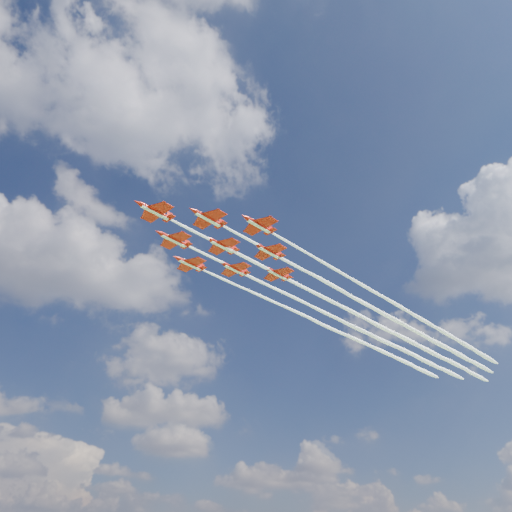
{
  "coord_description": "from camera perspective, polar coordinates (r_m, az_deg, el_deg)",
  "views": [
    {
      "loc": [
        -25.71,
        -108.52,
        4.0
      ],
      "look_at": [
        9.73,
        -3.34,
        71.18
      ],
      "focal_mm": 35.0,
      "sensor_mm": 36.0,
      "label": 1
    }
  ],
  "objects": [
    {
      "name": "jet_lead",
      "position": [
        161.06,
        9.12,
        -5.39
      ],
      "size": [
        131.2,
        68.11,
        2.65
      ],
      "rotation": [
        0.0,
        0.0,
        0.46
      ],
      "color": "#BA140A"
    },
    {
      "name": "jet_row2_port",
      "position": [
        165.87,
        13.15,
        -5.74
      ],
      "size": [
        131.2,
        68.11,
        2.65
      ],
      "rotation": [
        0.0,
        0.0,
        0.46
      ],
      "color": "#BA140A"
    },
    {
      "name": "jet_row2_starb",
      "position": [
        172.38,
        9.46,
        -7.14
      ],
      "size": [
        131.2,
        68.11,
        2.65
      ],
      "rotation": [
        0.0,
        0.0,
        0.46
      ],
      "color": "#BA140A"
    },
    {
      "name": "jet_row3_port",
      "position": [
        171.46,
        16.94,
        -6.04
      ],
      "size": [
        131.2,
        68.11,
        2.65
      ],
      "rotation": [
        0.0,
        0.0,
        0.46
      ],
      "color": "#BA140A"
    },
    {
      "name": "jet_row3_centre",
      "position": [
        177.27,
        13.23,
        -7.42
      ],
      "size": [
        131.2,
        68.11,
        2.65
      ],
      "rotation": [
        0.0,
        0.0,
        0.46
      ],
      "color": "#BA140A"
    },
    {
      "name": "jet_row3_starb",
      "position": [
        183.85,
        9.76,
        -8.67
      ],
      "size": [
        131.2,
        68.11,
        2.65
      ],
      "rotation": [
        0.0,
        0.0,
        0.46
      ],
      "color": "#BA140A"
    },
    {
      "name": "jet_row4_port",
      "position": [
        182.87,
        16.79,
        -7.65
      ],
      "size": [
        131.2,
        68.11,
        2.65
      ],
      "rotation": [
        0.0,
        0.0,
        0.46
      ],
      "color": "#BA140A"
    },
    {
      "name": "jet_row4_starb",
      "position": [
        188.79,
        13.31,
        -8.89
      ],
      "size": [
        131.2,
        68.11,
        2.65
      ],
      "rotation": [
        0.0,
        0.0,
        0.46
      ],
      "color": "#BA140A"
    },
    {
      "name": "jet_tail",
      "position": [
        194.41,
        16.67,
        -9.06
      ],
      "size": [
        131.2,
        68.11,
        2.65
      ],
      "rotation": [
        0.0,
        0.0,
        0.46
      ],
      "color": "#BA140A"
    }
  ]
}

